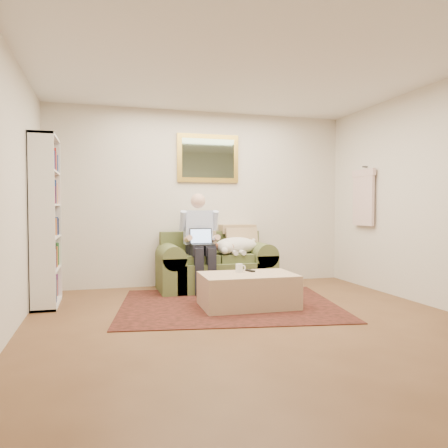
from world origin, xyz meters
name	(u,v)px	position (x,y,z in m)	size (l,w,h in m)	color
room_shell	(248,194)	(0.00, 0.35, 1.30)	(4.51, 5.00, 2.61)	brown
rug	(229,305)	(-0.01, 1.01, 0.01)	(2.53, 2.03, 0.01)	black
sofa	(215,269)	(0.09, 2.06, 0.28)	(1.61, 0.82, 0.97)	#626837
seated_man	(201,243)	(-0.15, 1.91, 0.68)	(0.53, 0.76, 1.36)	#8C9CD8
laptop	(202,240)	(-0.15, 1.85, 0.71)	(0.31, 0.25, 0.23)	black
sleeping_dog	(236,246)	(0.38, 1.98, 0.62)	(0.66, 0.42, 0.25)	white
ottoman	(248,291)	(0.17, 0.84, 0.20)	(1.08, 0.69, 0.39)	#CBB287
coffee_mug	(239,268)	(0.10, 0.98, 0.44)	(0.08, 0.08, 0.10)	white
tv_remote	(250,271)	(0.25, 1.00, 0.40)	(0.05, 0.15, 0.02)	black
bookshelf	(46,221)	(-2.10, 1.60, 1.00)	(0.28, 0.80, 2.00)	white
wall_mirror	(208,158)	(0.09, 2.47, 1.90)	(0.94, 0.04, 0.72)	gold
hanging_shirt	(363,194)	(2.19, 1.60, 1.35)	(0.06, 0.52, 0.90)	beige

